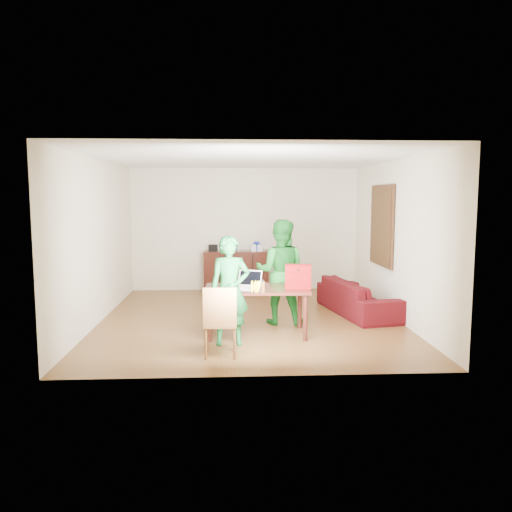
{
  "coord_description": "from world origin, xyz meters",
  "views": [
    {
      "loc": [
        -0.32,
        -8.33,
        2.07
      ],
      "look_at": [
        0.07,
        -0.78,
        1.18
      ],
      "focal_mm": 35.0,
      "sensor_mm": 36.0,
      "label": 1
    }
  ],
  "objects": [
    {
      "name": "red_bag",
      "position": [
        0.68,
        -1.05,
        0.86
      ],
      "size": [
        0.41,
        0.28,
        0.28
      ],
      "primitive_type": "cube",
      "rotation": [
        0.0,
        0.0,
        -0.15
      ],
      "color": "#720907",
      "rests_on": "table"
    },
    {
      "name": "person_far",
      "position": [
        0.49,
        -0.3,
        0.86
      ],
      "size": [
        0.95,
        0.81,
        1.71
      ],
      "primitive_type": "imported",
      "rotation": [
        0.0,
        0.0,
        2.93
      ],
      "color": "#15621C",
      "rests_on": "ground"
    },
    {
      "name": "table",
      "position": [
        0.07,
        -0.98,
        0.64
      ],
      "size": [
        1.56,
        0.9,
        0.72
      ],
      "rotation": [
        0.0,
        0.0,
        -0.02
      ],
      "color": "black",
      "rests_on": "ground"
    },
    {
      "name": "bananas",
      "position": [
        0.03,
        -1.39,
        0.76
      ],
      "size": [
        0.21,
        0.17,
        0.07
      ],
      "primitive_type": null,
      "rotation": [
        0.0,
        0.0,
        -0.41
      ],
      "color": "gold",
      "rests_on": "table"
    },
    {
      "name": "bottle",
      "position": [
        0.14,
        -1.34,
        0.81
      ],
      "size": [
        0.07,
        0.07,
        0.17
      ],
      "primitive_type": "cylinder",
      "rotation": [
        0.0,
        0.0,
        0.3
      ],
      "color": "brown",
      "rests_on": "table"
    },
    {
      "name": "person_near",
      "position": [
        -0.33,
        -1.45,
        0.77
      ],
      "size": [
        0.58,
        0.39,
        1.54
      ],
      "primitive_type": "imported",
      "rotation": [
        0.0,
        0.0,
        0.03
      ],
      "color": "#145D27",
      "rests_on": "ground"
    },
    {
      "name": "sofa",
      "position": [
        1.95,
        0.31,
        0.3
      ],
      "size": [
        1.16,
        2.15,
        0.59
      ],
      "primitive_type": "imported",
      "rotation": [
        0.0,
        0.0,
        1.76
      ],
      "color": "#40080B",
      "rests_on": "ground"
    },
    {
      "name": "chair",
      "position": [
        -0.46,
        -1.97,
        0.27
      ],
      "size": [
        0.43,
        0.41,
        0.94
      ],
      "rotation": [
        0.0,
        0.0,
        -0.01
      ],
      "color": "brown",
      "rests_on": "ground"
    },
    {
      "name": "room",
      "position": [
        0.01,
        0.13,
        1.31
      ],
      "size": [
        5.2,
        5.7,
        2.9
      ],
      "color": "#482512",
      "rests_on": "ground"
    },
    {
      "name": "laptop",
      "position": [
        -0.09,
        -1.07,
        0.77
      ],
      "size": [
        0.44,
        0.38,
        0.26
      ],
      "rotation": [
        0.0,
        0.0,
        -0.38
      ],
      "color": "white",
      "rests_on": "table"
    }
  ]
}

